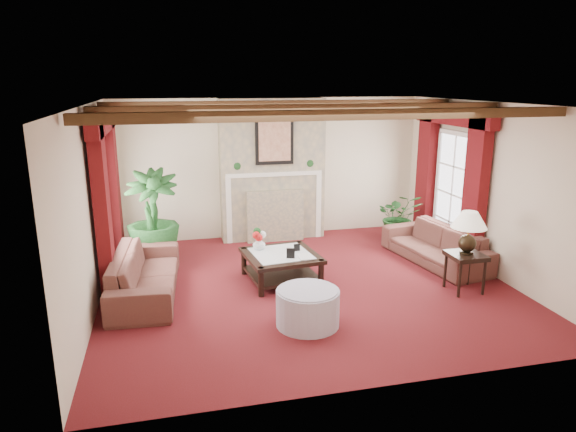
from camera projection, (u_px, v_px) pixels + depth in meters
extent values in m
plane|color=#4A0F0D|center=(307.00, 285.00, 7.80)|extent=(6.00, 6.00, 0.00)
plane|color=white|center=(309.00, 104.00, 7.11)|extent=(6.00, 6.00, 0.00)
cube|color=beige|center=(270.00, 168.00, 10.04)|extent=(6.00, 0.02, 2.70)
cube|color=beige|center=(89.00, 211.00, 6.79)|extent=(0.02, 5.50, 2.70)
cube|color=beige|center=(490.00, 189.00, 8.13)|extent=(0.02, 5.50, 2.70)
imported|color=#350E1B|center=(145.00, 266.00, 7.38)|extent=(2.28, 0.94, 0.86)
imported|color=#350E1B|center=(436.00, 239.00, 8.71)|extent=(2.27, 1.26, 0.81)
imported|color=black|center=(154.00, 236.00, 8.75)|extent=(1.09, 1.70, 0.89)
imported|color=black|center=(399.00, 221.00, 9.96)|extent=(1.29, 1.34, 0.73)
cylinder|color=#A4A0B6|center=(308.00, 308.00, 6.49)|extent=(0.81, 0.81, 0.47)
imported|color=silver|center=(259.00, 244.00, 8.04)|extent=(0.32, 0.32, 0.20)
imported|color=black|center=(298.00, 249.00, 7.64)|extent=(0.21, 0.02, 0.29)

